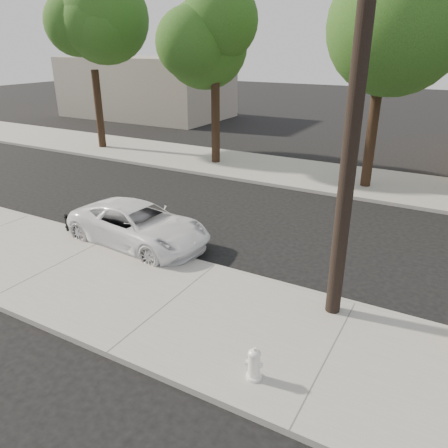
# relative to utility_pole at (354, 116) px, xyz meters

# --- Properties ---
(ground) EXTENTS (120.00, 120.00, 0.00)m
(ground) POSITION_rel_utility_pole_xyz_m (-3.60, 2.70, -4.70)
(ground) COLOR black
(ground) RESTS_ON ground
(near_sidewalk) EXTENTS (90.00, 4.40, 0.15)m
(near_sidewalk) POSITION_rel_utility_pole_xyz_m (-3.60, -1.60, -4.62)
(near_sidewalk) COLOR gray
(near_sidewalk) RESTS_ON ground
(far_sidewalk) EXTENTS (90.00, 5.00, 0.15)m
(far_sidewalk) POSITION_rel_utility_pole_xyz_m (-3.60, 11.20, -4.62)
(far_sidewalk) COLOR gray
(far_sidewalk) RESTS_ON ground
(curb_near) EXTENTS (90.00, 0.12, 0.16)m
(curb_near) POSITION_rel_utility_pole_xyz_m (-3.60, 0.60, -4.62)
(curb_near) COLOR #9E9B93
(curb_near) RESTS_ON ground
(building_far) EXTENTS (14.00, 8.00, 5.00)m
(building_far) POSITION_rel_utility_pole_xyz_m (-23.60, 22.70, -2.20)
(building_far) COLOR gray
(building_far) RESTS_ON ground
(utility_pole) EXTENTS (1.40, 0.34, 9.00)m
(utility_pole) POSITION_rel_utility_pole_xyz_m (0.00, 0.00, 0.00)
(utility_pole) COLOR black
(utility_pole) RESTS_ON near_sidewalk
(tree_a) EXTENTS (4.65, 4.50, 9.00)m
(tree_a) POSITION_rel_utility_pole_xyz_m (-17.40, 10.55, 1.83)
(tree_a) COLOR black
(tree_a) RESTS_ON far_sidewalk
(tree_b) EXTENTS (4.34, 4.20, 8.45)m
(tree_b) POSITION_rel_utility_pole_xyz_m (-9.41, 10.76, 1.45)
(tree_b) COLOR black
(tree_b) RESTS_ON far_sidewalk
(tree_c) EXTENTS (4.96, 4.80, 9.55)m
(tree_c) POSITION_rel_utility_pole_xyz_m (-1.38, 10.34, 2.21)
(tree_c) COLOR black
(tree_c) RESTS_ON far_sidewalk
(police_cruiser) EXTENTS (5.00, 2.63, 1.34)m
(police_cruiser) POSITION_rel_utility_pole_xyz_m (-6.58, 0.90, -4.03)
(police_cruiser) COLOR white
(police_cruiser) RESTS_ON ground
(fire_hydrant) EXTENTS (0.34, 0.31, 0.64)m
(fire_hydrant) POSITION_rel_utility_pole_xyz_m (-0.64, -2.97, -4.24)
(fire_hydrant) COLOR white
(fire_hydrant) RESTS_ON near_sidewalk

